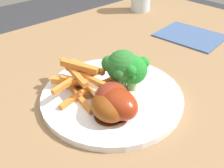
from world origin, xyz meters
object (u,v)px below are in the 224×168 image
object	(u,v)px
dinner_plate	(112,95)
chicken_drumstick_extra	(112,96)
broccoli_floret_front	(133,70)
broccoli_floret_middle	(122,66)
chicken_drumstick_near	(115,102)
carrot_fries_pile	(83,81)
chicken_drumstick_far	(107,105)
dining_table	(116,116)

from	to	relation	value
dinner_plate	chicken_drumstick_extra	size ratio (longest dim) A/B	2.46
broccoli_floret_front	broccoli_floret_middle	distance (m)	0.02
chicken_drumstick_near	chicken_drumstick_extra	world-z (taller)	same
dinner_plate	chicken_drumstick_extra	world-z (taller)	chicken_drumstick_extra
broccoli_floret_middle	carrot_fries_pile	bearing A→B (deg)	-37.32
broccoli_floret_front	chicken_drumstick_extra	size ratio (longest dim) A/B	0.64
carrot_fries_pile	chicken_drumstick_far	size ratio (longest dim) A/B	1.26
broccoli_floret_middle	dinner_plate	bearing A→B (deg)	-0.05
carrot_fries_pile	chicken_drumstick_extra	distance (m)	0.07
broccoli_floret_front	dining_table	bearing A→B (deg)	-97.71
chicken_drumstick_extra	chicken_drumstick_far	bearing A→B (deg)	24.47
chicken_drumstick_near	chicken_drumstick_far	size ratio (longest dim) A/B	1.04
broccoli_floret_front	chicken_drumstick_extra	bearing A→B (deg)	11.96
broccoli_floret_front	chicken_drumstick_near	xyz separation A→B (m)	(0.07, 0.03, -0.02)
dining_table	chicken_drumstick_far	xyz separation A→B (m)	(0.09, 0.07, 0.13)
broccoli_floret_front	carrot_fries_pile	distance (m)	0.09
dinner_plate	chicken_drumstick_near	world-z (taller)	chicken_drumstick_near
carrot_fries_pile	chicken_drumstick_far	world-z (taller)	carrot_fries_pile
dining_table	chicken_drumstick_near	distance (m)	0.17
dining_table	chicken_drumstick_extra	bearing A→B (deg)	41.63
broccoli_floret_front	chicken_drumstick_extra	world-z (taller)	broccoli_floret_front
chicken_drumstick_far	carrot_fries_pile	bearing A→B (deg)	-99.08
dining_table	broccoli_floret_middle	xyz separation A→B (m)	(0.02, 0.03, 0.15)
dining_table	broccoli_floret_front	size ratio (longest dim) A/B	17.53
dining_table	chicken_drumstick_near	world-z (taller)	chicken_drumstick_near
dining_table	carrot_fries_pile	xyz separation A→B (m)	(0.08, -0.01, 0.12)
broccoli_floret_front	chicken_drumstick_near	world-z (taller)	broccoli_floret_front
broccoli_floret_middle	chicken_drumstick_near	size ratio (longest dim) A/B	0.60
broccoli_floret_front	chicken_drumstick_far	bearing A→B (deg)	15.08
dinner_plate	broccoli_floret_middle	distance (m)	0.06
dinner_plate	broccoli_floret_front	distance (m)	0.06
dinner_plate	chicken_drumstick_far	size ratio (longest dim) A/B	2.10
chicken_drumstick_far	chicken_drumstick_extra	size ratio (longest dim) A/B	1.17
dining_table	chicken_drumstick_near	xyz separation A→B (m)	(0.08, 0.08, 0.13)
dinner_plate	chicken_drumstick_near	distance (m)	0.06
broccoli_floret_front	chicken_drumstick_far	size ratio (longest dim) A/B	0.55
carrot_fries_pile	chicken_drumstick_extra	size ratio (longest dim) A/B	1.47
broccoli_floret_middle	dining_table	bearing A→B (deg)	-119.15
dinner_plate	broccoli_floret_front	size ratio (longest dim) A/B	3.82
dining_table	dinner_plate	distance (m)	0.11
dinner_plate	chicken_drumstick_near	size ratio (longest dim) A/B	2.02
carrot_fries_pile	chicken_drumstick_extra	world-z (taller)	carrot_fries_pile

